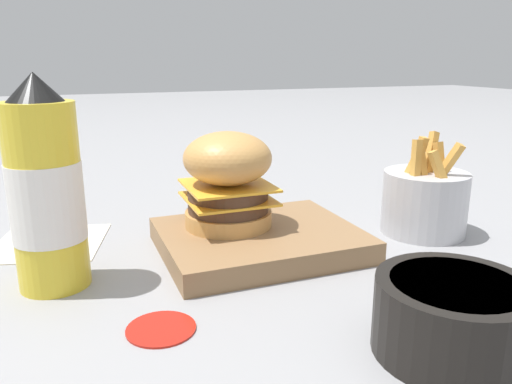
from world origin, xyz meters
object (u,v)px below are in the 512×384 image
Objects in this scene: ketchup_bottle at (46,193)px; fries_basket at (425,201)px; serving_board at (256,240)px; side_bowl at (453,316)px; burger at (228,179)px; spoon at (248,187)px.

fries_basket is (0.48, -0.01, -0.06)m from ketchup_bottle.
serving_board is 0.28m from side_bowl.
serving_board is at bearing 3.08° from ketchup_bottle.
spoon is (0.12, 0.25, -0.08)m from burger.
serving_board is 1.39× the size of spoon.
ketchup_bottle is (-0.24, -0.01, 0.09)m from serving_board.
spoon is (0.10, 0.29, -0.01)m from serving_board.
fries_basket is at bearing -0.96° from ketchup_bottle.
serving_board is at bearing 104.17° from side_bowl.
fries_basket is at bearing -155.71° from spoon.
ketchup_bottle is 1.75× the size of side_bowl.
serving_board is 0.25m from fries_basket.
burger reaches higher than serving_board.
ketchup_bottle reaches higher than burger.
fries_basket is at bearing 54.99° from side_bowl.
fries_basket is (0.27, -0.05, -0.04)m from burger.
ketchup_bottle is 0.46m from spoon.
ketchup_bottle is at bearing 130.16° from spoon.
side_bowl is 0.73× the size of spoon.
burger reaches higher than side_bowl.
ketchup_bottle is 0.49m from fries_basket.
fries_basket is 0.80× the size of spoon.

